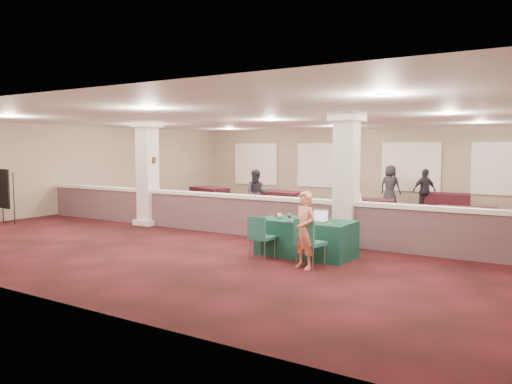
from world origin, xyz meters
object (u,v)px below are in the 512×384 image
Objects in this scene: conf_chair_side at (260,234)px; easel_board at (1,189)px; far_table_front_right at (467,218)px; attendee_c at (424,191)px; far_table_front_center at (364,210)px; near_table at (306,238)px; attendee_d at (390,186)px; far_table_back_right at (445,203)px; woman at (304,230)px; far_table_back_center at (281,202)px; attendee_a at (257,194)px; far_table_back_left at (209,196)px; conf_chair_main at (308,239)px; attendee_b at (349,195)px; far_table_front_left at (205,206)px.

conf_chair_side is 9.43m from easel_board.
far_table_front_right is 1.00× the size of attendee_c.
far_table_front_center is 1.13× the size of far_table_front_right.
near_table is 1.23× the size of attendee_d.
woman is at bearing -92.69° from far_table_back_right.
far_table_back_right is (5.07, 3.30, -0.05)m from far_table_back_center.
attendee_a is 6.28m from attendee_c.
far_table_front_center is 1.12× the size of attendee_a.
far_table_front_right is at bearing -21.72° from attendee_a.
near_table is 1.21m from woman.
conf_chair_side is 0.47× the size of far_table_back_center.
conf_chair_side is 1.20m from woman.
attendee_c is (1.03, 9.83, 0.25)m from conf_chair_side.
far_table_back_right is 1.07× the size of attendee_a.
far_table_front_right is (1.89, 6.76, -0.43)m from woman.
conf_chair_side is 0.55× the size of attendee_d.
easel_board is 1.07× the size of far_table_front_right.
far_table_back_left is at bearing 136.06° from conf_chair_side.
conf_chair_side reaches higher than far_table_front_right.
attendee_b is (-1.53, 6.01, 0.30)m from conf_chair_main.
far_table_front_right is at bearing 2.66° from far_table_front_center.
attendee_d reaches higher than conf_chair_main.
conf_chair_side is at bearing -144.59° from attendee_c.
conf_chair_side is at bearing -99.09° from far_table_back_right.
far_table_back_center reaches higher than far_table_back_right.
far_table_back_center is at bearing 55.33° from attendee_a.
attendee_d is (2.88, 3.73, 0.45)m from far_table_back_center.
conf_chair_side is at bearing -66.68° from attendee_b.
far_table_front_center is 0.81m from attendee_b.
far_table_back_left is at bearing 117.57° from attendee_a.
attendee_b is (-1.50, 6.09, 0.12)m from woman.
far_table_front_right is (8.20, 1.83, -0.05)m from far_table_front_left.
attendee_b is at bearing 37.46° from easel_board.
far_table_back_right is at bearing 15.28° from far_table_back_left.
near_table is at bearing 53.95° from conf_chair_side.
conf_chair_side is 10.46m from far_table_back_right.
far_table_front_right is 6.66m from attendee_a.
conf_chair_main is (0.53, -0.96, 0.18)m from near_table.
far_table_back_right is (1.65, 10.33, -0.20)m from conf_chair_side.
far_table_front_left is 1.87m from attendee_a.
attendee_d is at bearing 95.69° from conf_chair_side.
far_table_front_left is 8.04m from attendee_c.
easel_board is at bearing -145.42° from far_table_front_center.
attendee_d is at bearing 112.28° from attendee_b.
far_table_front_center is at bearing 102.61° from attendee_d.
woman is 6.74m from far_table_front_center.
far_table_front_left reaches higher than far_table_back_right.
far_table_back_left is 1.08× the size of attendee_a.
far_table_front_right is at bearing 32.23° from easel_board.
attendee_b is (3.08, -1.16, 0.48)m from far_table_back_center.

